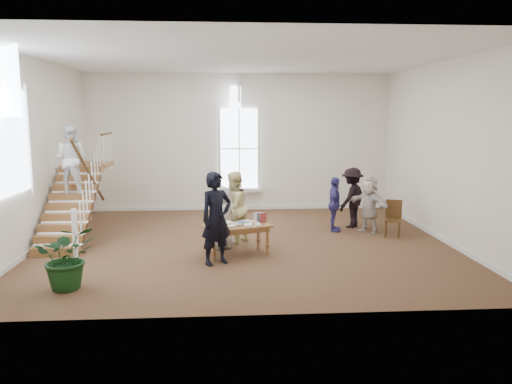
{
  "coord_description": "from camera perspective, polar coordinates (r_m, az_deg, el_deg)",
  "views": [
    {
      "loc": [
        -0.55,
        -12.05,
        3.18
      ],
      "look_at": [
        0.29,
        0.4,
        1.23
      ],
      "focal_mm": 35.0,
      "sensor_mm": 36.0,
      "label": 1
    }
  ],
  "objects": [
    {
      "name": "woman_cluster_a",
      "position": [
        13.75,
        8.95,
        -1.4
      ],
      "size": [
        0.58,
        0.94,
        1.5
      ],
      "primitive_type": "imported",
      "rotation": [
        0.0,
        0.0,
        1.31
      ],
      "color": "#3E3683",
      "rests_on": "ground"
    },
    {
      "name": "woman_cluster_c",
      "position": [
        13.78,
        12.79,
        -1.4
      ],
      "size": [
        1.16,
        1.44,
        1.54
      ],
      "primitive_type": "imported",
      "rotation": [
        0.0,
        0.0,
        5.29
      ],
      "color": "beige",
      "rests_on": "ground"
    },
    {
      "name": "ground",
      "position": [
        12.47,
        -1.2,
        -5.87
      ],
      "size": [
        10.0,
        10.0,
        0.0
      ],
      "primitive_type": "plane",
      "color": "#49331C",
      "rests_on": "ground"
    },
    {
      "name": "person_yellow",
      "position": [
        12.34,
        -2.59,
        -1.8
      ],
      "size": [
        1.07,
        1.1,
        1.78
      ],
      "primitive_type": "imported",
      "rotation": [
        0.0,
        0.0,
        4.02
      ],
      "color": "beige",
      "rests_on": "ground"
    },
    {
      "name": "elderly_woman",
      "position": [
        11.87,
        -3.99,
        -2.89
      ],
      "size": [
        0.88,
        0.75,
        1.52
      ],
      "primitive_type": "imported",
      "rotation": [
        0.0,
        0.0,
        3.59
      ],
      "color": "#BBB6AE",
      "rests_on": "ground"
    },
    {
      "name": "staircase",
      "position": [
        13.44,
        -20.22,
        1.68
      ],
      "size": [
        1.1,
        4.1,
        2.92
      ],
      "color": "brown",
      "rests_on": "ground"
    },
    {
      "name": "room_shell",
      "position": [
        16.68,
        -1.9,
        -0.7
      ],
      "size": [
        10.49,
        10.0,
        10.0
      ],
      "color": "silver",
      "rests_on": "ground"
    },
    {
      "name": "library_table",
      "position": [
        11.32,
        -2.2,
        -4.2
      ],
      "size": [
        1.64,
        1.18,
        0.76
      ],
      "rotation": [
        0.0,
        0.0,
        0.33
      ],
      "color": "brown",
      "rests_on": "ground"
    },
    {
      "name": "side_chair",
      "position": [
        13.53,
        15.4,
        -2.7
      ],
      "size": [
        0.55,
        0.55,
        0.96
      ],
      "rotation": [
        0.0,
        0.0,
        -0.4
      ],
      "color": "#3D2710",
      "rests_on": "ground"
    },
    {
      "name": "woman_cluster_b",
      "position": [
        14.3,
        10.91,
        -0.64
      ],
      "size": [
        1.2,
        1.24,
        1.7
      ],
      "primitive_type": "imported",
      "rotation": [
        0.0,
        0.0,
        3.98
      ],
      "color": "black",
      "rests_on": "ground"
    },
    {
      "name": "police_officer",
      "position": [
        10.6,
        -4.55,
        -3.03
      ],
      "size": [
        0.87,
        0.78,
        1.99
      ],
      "primitive_type": "imported",
      "rotation": [
        0.0,
        0.0,
        0.55
      ],
      "color": "black",
      "rests_on": "ground"
    },
    {
      "name": "floor_plant",
      "position": [
        9.81,
        -20.75,
        -6.96
      ],
      "size": [
        1.31,
        1.22,
        1.19
      ],
      "primitive_type": "imported",
      "rotation": [
        0.0,
        0.0,
        0.32
      ],
      "color": "black",
      "rests_on": "ground"
    }
  ]
}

